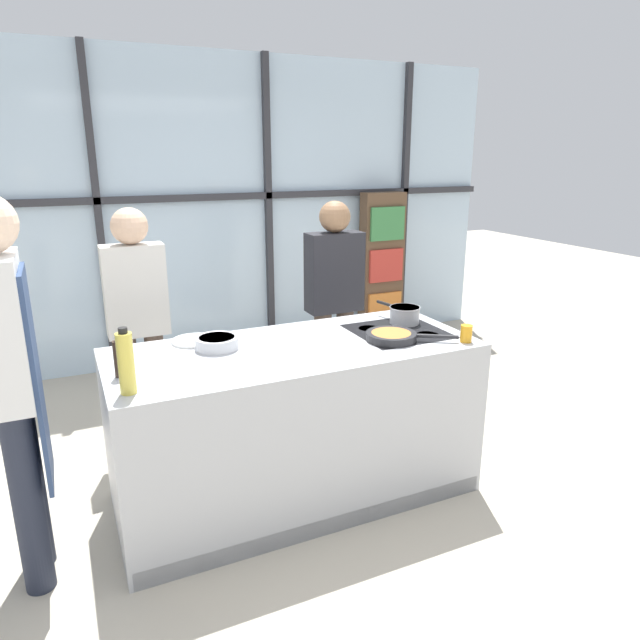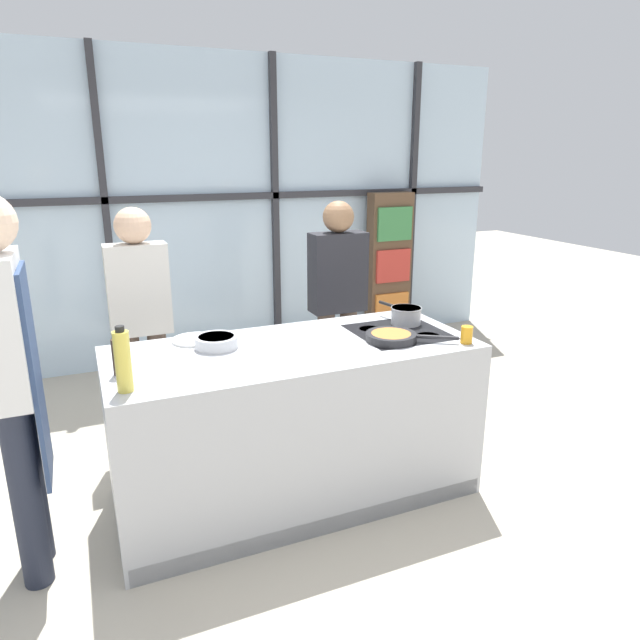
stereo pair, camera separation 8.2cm
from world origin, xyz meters
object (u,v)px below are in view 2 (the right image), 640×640
(spectator_center_left, at_px, (338,296))
(mixing_bowl, at_px, (216,341))
(spectator_far_left, at_px, (141,314))
(frying_pan, at_px, (392,337))
(oil_bottle, at_px, (123,361))
(juice_glass_near, at_px, (467,335))
(white_plate, at_px, (195,340))
(pepper_grinder, at_px, (118,356))
(chef, at_px, (10,368))
(saucepan, at_px, (406,315))

(spectator_center_left, bearing_deg, mixing_bowl, 35.91)
(spectator_far_left, bearing_deg, spectator_center_left, 180.00)
(frying_pan, relative_size, oil_bottle, 1.53)
(spectator_far_left, relative_size, mixing_bowl, 6.88)
(oil_bottle, height_order, juice_glass_near, oil_bottle)
(white_plate, height_order, pepper_grinder, pepper_grinder)
(chef, distance_m, mixing_bowl, 1.00)
(chef, xyz_separation_m, pepper_grinder, (0.45, 0.06, -0.03))
(mixing_bowl, relative_size, juice_glass_near, 2.44)
(white_plate, relative_size, mixing_bowl, 1.08)
(chef, bearing_deg, frying_pan, 89.46)
(spectator_far_left, relative_size, saucepan, 4.69)
(chef, xyz_separation_m, mixing_bowl, (0.96, 0.26, -0.09))
(chef, distance_m, frying_pan, 1.90)
(spectator_center_left, relative_size, white_plate, 6.35)
(spectator_center_left, height_order, oil_bottle, spectator_center_left)
(juice_glass_near, bearing_deg, white_plate, 155.31)
(white_plate, distance_m, oil_bottle, 0.73)
(frying_pan, relative_size, mixing_bowl, 1.97)
(chef, height_order, white_plate, chef)
(frying_pan, height_order, juice_glass_near, juice_glass_near)
(saucepan, bearing_deg, spectator_far_left, 151.41)
(frying_pan, bearing_deg, chef, 179.46)
(pepper_grinder, distance_m, juice_glass_near, 1.83)
(spectator_center_left, bearing_deg, pepper_grinder, 31.62)
(frying_pan, xyz_separation_m, saucepan, (0.24, 0.26, 0.03))
(chef, bearing_deg, mixing_bowl, 104.90)
(oil_bottle, bearing_deg, pepper_grinder, 92.62)
(mixing_bowl, bearing_deg, juice_glass_near, -19.99)
(spectator_far_left, distance_m, mixing_bowl, 0.85)
(mixing_bowl, height_order, juice_glass_near, juice_glass_near)
(frying_pan, relative_size, saucepan, 1.34)
(spectator_center_left, bearing_deg, juice_glass_near, 99.05)
(spectator_far_left, xyz_separation_m, mixing_bowl, (0.31, -0.79, 0.02))
(chef, xyz_separation_m, spectator_center_left, (2.06, 1.05, -0.12))
(saucepan, bearing_deg, chef, -173.65)
(oil_bottle, bearing_deg, white_plate, 54.20)
(spectator_far_left, distance_m, pepper_grinder, 1.02)
(chef, height_order, frying_pan, chef)
(mixing_bowl, bearing_deg, frying_pan, -16.36)
(spectator_center_left, height_order, white_plate, spectator_center_left)
(spectator_center_left, xyz_separation_m, pepper_grinder, (-1.61, -0.99, 0.09))
(spectator_center_left, distance_m, white_plate, 1.34)
(chef, bearing_deg, spectator_center_left, 116.99)
(saucepan, relative_size, mixing_bowl, 1.47)
(saucepan, height_order, white_plate, saucepan)
(spectator_far_left, distance_m, saucepan, 1.69)
(chef, bearing_deg, pepper_grinder, 97.14)
(frying_pan, relative_size, white_plate, 1.83)
(spectator_center_left, height_order, pepper_grinder, spectator_center_left)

